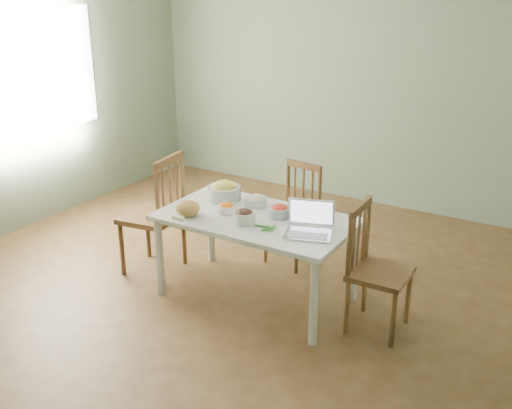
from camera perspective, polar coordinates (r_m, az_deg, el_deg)
The scene contains 19 objects.
floor at distance 4.98m, azimuth -2.35°, elevation -7.95°, with size 5.00×5.00×0.00m, color #422714.
wall_back at distance 6.66m, azimuth 9.69°, elevation 11.56°, with size 5.00×0.00×2.70m, color slate.
wall_left at distance 6.21m, azimuth -22.45°, elevation 9.62°, with size 0.00×5.00×2.70m, color slate.
window_left at distance 6.35m, azimuth -20.35°, elevation 11.50°, with size 0.04×1.60×1.20m, color white.
dining_table at distance 4.70m, azimuth 0.00°, elevation -5.03°, with size 1.46×0.82×0.68m, color white, non-canonical shape.
chair_far at distance 5.26m, azimuth 3.39°, elevation -1.03°, with size 0.39×0.37×0.88m, color #3E200F, non-canonical shape.
chair_left at distance 5.15m, azimuth -9.78°, elevation -0.83°, with size 0.46×0.44×1.04m, color #3E200F, non-canonical shape.
chair_right at distance 4.34m, azimuth 11.62°, elevation -6.08°, with size 0.41×0.39×0.93m, color #3E200F, non-canonical shape.
bread_boule at distance 4.60m, azimuth -6.42°, elevation -0.34°, with size 0.18×0.18×0.12m, color tan.
butter_stick at distance 4.54m, azimuth -7.34°, elevation -1.28°, with size 0.10×0.03×0.03m, color beige.
bowl_squash at distance 4.89m, azimuth -3.00°, elevation 1.30°, with size 0.26×0.26×0.15m, color #E6DD61, non-canonical shape.
bowl_carrot at distance 4.64m, azimuth -2.74°, elevation -0.31°, with size 0.14×0.14×0.08m, color orange, non-canonical shape.
bowl_onion at distance 4.76m, azimuth 0.01°, elevation 0.39°, with size 0.17×0.17×0.09m, color white, non-canonical shape.
bowl_mushroom at distance 4.44m, azimuth -1.14°, elevation -1.11°, with size 0.16×0.16×0.11m, color #3D2219, non-canonical shape.
bowl_redpep at distance 4.55m, azimuth 2.22°, elevation -0.62°, with size 0.16×0.16×0.10m, color #B63127, non-canonical shape.
bowl_broccoli at distance 4.57m, azimuth 4.54°, elevation -0.61°, with size 0.14×0.14×0.09m, color black, non-canonical shape.
flatbread at distance 4.66m, azimuth 5.35°, elevation -0.66°, with size 0.20×0.20×0.02m, color beige.
basil_bunch at distance 4.37m, azimuth 0.82°, elevation -2.05°, with size 0.19×0.19×0.02m, color #216D21, non-canonical shape.
laptop at distance 4.22m, azimuth 4.96°, elevation -1.50°, with size 0.33×0.28×0.23m, color silver, non-canonical shape.
Camera 1 is at (2.44, -3.61, 2.40)m, focal length 42.62 mm.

